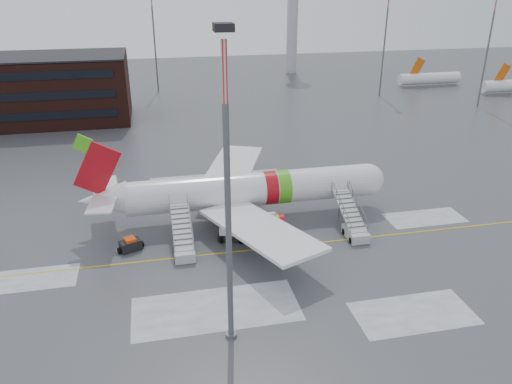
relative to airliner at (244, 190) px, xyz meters
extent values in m
plane|color=#494C4F|center=(0.44, -6.46, -3.42)|extent=(260.00, 260.00, 0.00)
cylinder|color=white|center=(0.95, 0.00, 0.08)|extent=(28.00, 3.80, 3.80)
sphere|color=white|center=(14.95, 0.00, 0.08)|extent=(3.80, 3.80, 3.80)
cube|color=black|center=(16.00, 0.00, 0.58)|extent=(1.09, 1.60, 0.97)
cone|color=white|center=(-15.45, 0.00, 0.33)|extent=(5.20, 3.72, 3.72)
cube|color=#B10D16|center=(-15.55, 0.00, 3.88)|extent=(5.27, 0.30, 6.09)
cube|color=#52BA1D|center=(-16.65, 0.00, 6.68)|extent=(2.16, 0.26, 2.16)
cube|color=white|center=(-15.25, 2.60, 0.98)|extent=(3.07, 4.85, 0.18)
cube|color=white|center=(-15.25, -2.60, 0.98)|extent=(3.07, 4.85, 0.18)
cube|color=white|center=(-0.05, 8.50, -0.52)|extent=(10.72, 15.97, 1.13)
cube|color=white|center=(-0.05, -8.50, -0.52)|extent=(10.72, 15.97, 1.13)
cylinder|color=white|center=(1.45, 5.20, -1.87)|extent=(3.40, 2.10, 2.10)
cylinder|color=white|center=(1.45, -5.20, -1.87)|extent=(3.40, 2.10, 2.10)
cylinder|color=#595B60|center=(12.95, 0.00, -2.52)|extent=(0.20, 0.20, 1.80)
cylinder|color=black|center=(12.95, 0.00, -2.97)|extent=(0.90, 0.56, 0.90)
cylinder|color=black|center=(0.45, 2.40, -2.97)|extent=(0.90, 0.56, 0.90)
cylinder|color=black|center=(0.45, -2.40, -2.97)|extent=(0.90, 0.56, 0.90)
cube|color=silver|center=(10.70, -7.30, -2.87)|extent=(2.00, 3.20, 1.00)
cube|color=silver|center=(10.70, -5.20, -1.19)|extent=(1.90, 5.87, 2.52)
cube|color=silver|center=(10.70, -1.90, -0.02)|extent=(1.90, 1.40, 0.15)
cylinder|color=#595B60|center=(10.70, -2.30, -1.72)|extent=(0.16, 0.16, 3.40)
cylinder|color=black|center=(9.80, -8.30, -3.07)|extent=(0.25, 0.70, 0.70)
cylinder|color=black|center=(11.60, -6.30, -3.07)|extent=(0.25, 0.70, 0.70)
cube|color=#B9BDC1|center=(-7.50, -7.30, -2.87)|extent=(2.00, 3.20, 1.00)
cube|color=#B9BDC1|center=(-7.50, -5.20, -1.19)|extent=(1.90, 5.87, 2.52)
cube|color=#B9BDC1|center=(-7.50, -1.90, -0.02)|extent=(1.90, 1.40, 0.15)
cylinder|color=#595B60|center=(-7.50, -2.30, -1.72)|extent=(0.16, 0.16, 3.40)
cylinder|color=black|center=(-8.40, -8.30, -3.07)|extent=(0.25, 0.70, 0.70)
cylinder|color=black|center=(-6.60, -6.30, -3.07)|extent=(0.25, 0.70, 0.70)
cube|color=black|center=(-2.27, -4.90, -2.96)|extent=(3.20, 2.30, 0.72)
cube|color=white|center=(-2.77, -4.75, -2.24)|extent=(1.79, 1.79, 0.93)
cube|color=black|center=(-2.77, -4.75, -1.88)|extent=(1.56, 1.63, 0.15)
cylinder|color=black|center=(-3.47, -5.30, -3.06)|extent=(0.50, 0.78, 0.72)
cylinder|color=black|center=(-1.49, -5.88, -3.06)|extent=(0.50, 0.78, 0.72)
cylinder|color=black|center=(-3.05, -3.92, -3.06)|extent=(0.50, 0.78, 0.72)
cylinder|color=black|center=(-1.08, -4.50, -3.06)|extent=(0.50, 0.78, 0.72)
cube|color=black|center=(-12.76, -4.90, -2.85)|extent=(2.38, 1.92, 1.03)
cube|color=#D93F0C|center=(-12.76, -4.90, -2.23)|extent=(1.38, 1.44, 0.41)
cylinder|color=black|center=(-13.58, -4.90, -3.11)|extent=(1.19, 0.96, 0.62)
cylinder|color=black|center=(-11.93, -4.90, -3.11)|extent=(1.19, 0.96, 0.62)
cylinder|color=#595B60|center=(-4.88, -20.10, 5.79)|extent=(0.44, 0.44, 18.41)
cylinder|color=#CC7272|center=(-4.88, -20.10, 16.83)|extent=(0.40, 0.40, 4.14)
cube|color=black|center=(-4.88, -20.10, 19.59)|extent=(1.20, 1.20, 0.50)
cylinder|color=#595B60|center=(-4.88, -20.10, -3.27)|extent=(0.90, 0.90, 0.30)
cylinder|color=#B2B5BA|center=(30.44, 88.54, 10.58)|extent=(3.00, 3.00, 28.00)
cylinder|color=#595B60|center=(42.44, 55.54, 6.18)|extent=(0.36, 0.36, 19.20)
cylinder|color=#595B60|center=(-7.56, 71.54, 6.18)|extent=(0.36, 0.36, 19.20)
cylinder|color=#595B60|center=(58.44, 41.54, 6.18)|extent=(0.36, 0.36, 19.20)
cylinder|color=#CC7272|center=(58.44, 41.54, 17.70)|extent=(0.32, 0.32, 4.32)
camera|label=1|loc=(-9.44, -50.93, 22.50)|focal=35.00mm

